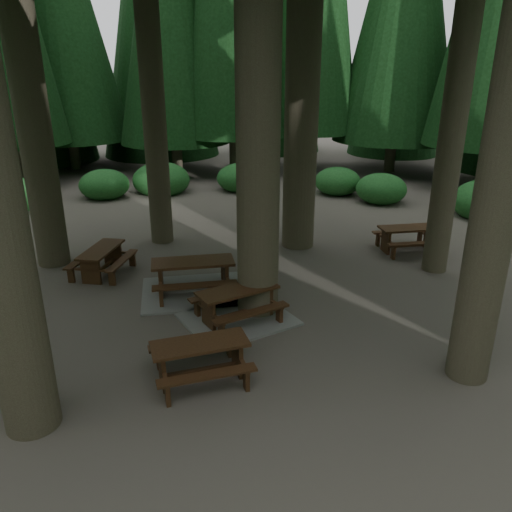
{
  "coord_description": "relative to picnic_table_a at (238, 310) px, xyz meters",
  "views": [
    {
      "loc": [
        -0.25,
        -9.17,
        4.81
      ],
      "look_at": [
        0.8,
        0.54,
        1.1
      ],
      "focal_mm": 35.0,
      "sensor_mm": 36.0,
      "label": 1
    }
  ],
  "objects": [
    {
      "name": "picnic_table_a",
      "position": [
        0.0,
        0.0,
        0.0
      ],
      "size": [
        2.59,
        2.42,
        0.7
      ],
      "rotation": [
        0.0,
        0.0,
        0.43
      ],
      "color": "gray",
      "rests_on": "ground"
    },
    {
      "name": "picnic_table_b",
      "position": [
        -3.14,
        2.78,
        0.22
      ],
      "size": [
        1.6,
        1.81,
        0.67
      ],
      "rotation": [
        0.0,
        0.0,
        1.31
      ],
      "color": "#381B10",
      "rests_on": "ground"
    },
    {
      "name": "shrub_ring",
      "position": [
        0.35,
        0.95,
        0.17
      ],
      "size": [
        23.86,
        24.64,
        1.49
      ],
      "color": "#1F5A24",
      "rests_on": "ground"
    },
    {
      "name": "picnic_table_d",
      "position": [
        4.99,
        3.58,
        0.23
      ],
      "size": [
        1.67,
        1.37,
        0.69
      ],
      "rotation": [
        0.0,
        0.0,
        0.06
      ],
      "color": "#381B10",
      "rests_on": "ground"
    },
    {
      "name": "picnic_table_c",
      "position": [
        -0.89,
        1.41,
        0.04
      ],
      "size": [
        2.45,
        2.07,
        0.79
      ],
      "rotation": [
        0.0,
        0.0,
        0.07
      ],
      "color": "gray",
      "rests_on": "ground"
    },
    {
      "name": "picnic_table_e",
      "position": [
        -0.75,
        -1.94,
        0.22
      ],
      "size": [
        1.78,
        1.55,
        0.67
      ],
      "rotation": [
        0.0,
        0.0,
        0.21
      ],
      "color": "#381B10",
      "rests_on": "ground"
    },
    {
      "name": "ground",
      "position": [
        -0.35,
        0.2,
        -0.23
      ],
      "size": [
        80.0,
        80.0,
        0.0
      ],
      "primitive_type": "plane",
      "color": "#4F4740",
      "rests_on": "ground"
    }
  ]
}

